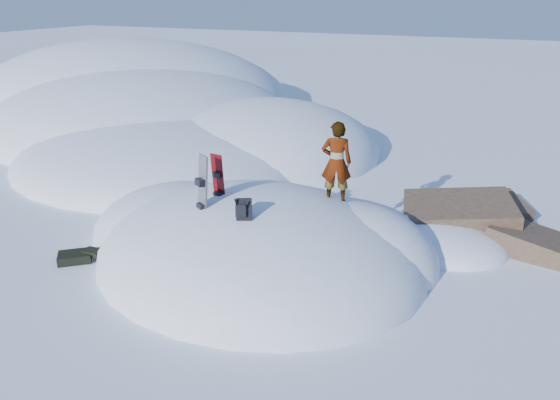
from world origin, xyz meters
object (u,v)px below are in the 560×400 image
at_px(snowboard_red, 218,187).
at_px(backpack, 243,209).
at_px(person, 336,162).
at_px(snowboard_dark, 202,197).

relative_size(snowboard_red, backpack, 3.03).
height_order(snowboard_red, person, person).
height_order(snowboard_red, backpack, snowboard_red).
bearing_deg(backpack, person, 36.34).
xyz_separation_m(snowboard_red, person, (2.09, 1.20, 0.45)).
distance_m(snowboard_red, snowboard_dark, 0.61).
bearing_deg(snowboard_red, snowboard_dark, -84.39).
xyz_separation_m(snowboard_red, backpack, (1.00, -0.80, -0.03)).
height_order(backpack, person, person).
xyz_separation_m(backpack, person, (1.09, 2.00, 0.48)).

